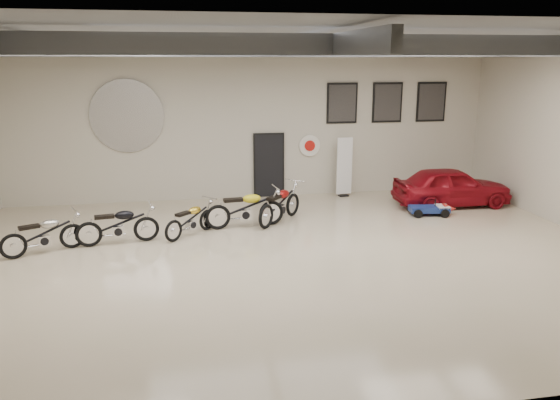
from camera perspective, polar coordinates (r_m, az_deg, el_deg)
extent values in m
cube|color=#C5B196|center=(12.91, 0.98, -6.05)|extent=(16.00, 12.00, 0.01)
cube|color=slate|center=(12.09, 1.08, 16.72)|extent=(16.00, 12.00, 0.01)
cube|color=beige|center=(18.12, -2.80, 8.06)|extent=(16.00, 0.02, 5.00)
cube|color=black|center=(18.36, -1.18, 3.58)|extent=(0.92, 0.08, 2.10)
imported|color=maroon|center=(18.10, 17.50, 1.36)|extent=(1.55, 3.69, 1.25)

